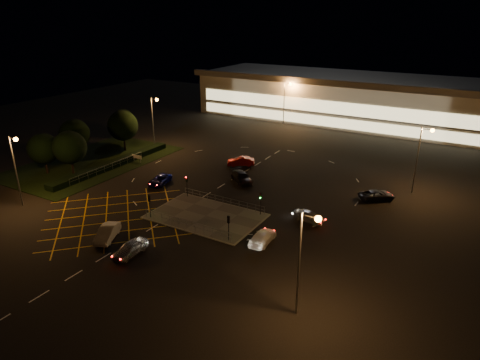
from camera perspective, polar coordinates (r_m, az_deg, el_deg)
The scene contains 28 objects.
ground at distance 59.16m, azimuth -5.06°, elevation -3.70°, with size 180.00×180.00×0.00m, color black.
pedestrian_island at distance 56.62m, azimuth -4.57°, elevation -4.82°, with size 14.00×9.00×0.12m, color #4C4944.
grass_verge at distance 81.22m, azimuth -18.97°, elevation 2.30°, with size 18.00×30.00×0.08m, color black.
hedge at distance 77.49m, azimuth -16.55°, elevation 2.05°, with size 2.00×26.00×1.00m, color black.
supermarket at distance 111.74m, azimuth 13.69°, elevation 10.67°, with size 72.00×26.50×10.50m.
streetlight_sw at distance 64.29m, azimuth -27.72°, elevation 2.20°, with size 1.78×0.56×10.03m.
streetlight_se at distance 36.45m, azimuth 8.62°, elevation -9.29°, with size 1.78×0.56×10.03m.
streetlight_nw at distance 84.48m, azimuth -11.39°, elevation 8.38°, with size 1.78×0.56×10.03m.
streetlight_ne at distance 66.46m, azimuth 23.05°, elevation 3.54°, with size 1.78×0.56×10.03m.
streetlight_far_left at distance 101.89m, azimuth 6.14°, elevation 10.86°, with size 1.78×0.56×10.03m.
streetlight_far_right at distance 95.27m, azimuth 29.33°, elevation 7.52°, with size 1.78×0.56×10.03m.
signal_sw at distance 56.29m, azimuth -12.00°, elevation -2.82°, with size 0.28×0.30×3.15m.
signal_se at distance 49.64m, azimuth -1.53°, elevation -5.75°, with size 0.28×0.30×3.15m.
signal_nw at distance 61.90m, azimuth -7.11°, elevation -0.23°, with size 0.28×0.30×3.15m.
signal_ne at distance 55.91m, azimuth 2.77°, elevation -2.52°, with size 0.28×0.30×3.15m.
tree_a at distance 76.91m, azimuth -24.76°, elevation 3.81°, with size 5.04×5.04×6.86m.
tree_b at distance 82.94m, azimuth -21.19°, elevation 5.73°, with size 5.40×5.40×7.35m.
tree_c at distance 85.03m, azimuth -15.35°, elevation 7.00°, with size 5.76×5.76×7.84m.
tree_d at distance 93.50m, azimuth -15.34°, elevation 7.68°, with size 4.68×4.68×6.37m.
tree_e at distance 74.81m, azimuth -21.77°, elevation 4.05°, with size 5.40×5.40×7.35m.
car_near_silver at distance 49.29m, azimuth -14.44°, elevation -8.82°, with size 1.82×4.52×1.54m, color silver.
car_queue_white at distance 53.19m, azimuth -17.27°, elevation -6.75°, with size 1.68×4.81×1.58m, color #BCBCBC.
car_left_blue at distance 67.88m, azimuth -10.63°, elevation 0.01°, with size 2.24×4.85×1.35m, color #0D1050.
car_far_dkgrey at distance 67.50m, azimuth 0.21°, elevation 0.37°, with size 2.19×5.38×1.56m, color black.
car_right_silver at distance 55.66m, azimuth 9.16°, elevation -4.77°, with size 1.71×4.24×1.45m, color #A7A9AE.
car_circ_red at distance 74.83m, azimuth 0.11°, elevation 2.51°, with size 1.64×4.71×1.55m, color maroon.
car_east_grey at distance 64.13m, azimuth 17.78°, elevation -1.95°, with size 2.36×5.11×1.42m, color black.
car_approach_white at distance 50.18m, azimuth 3.01°, elevation -7.61°, with size 1.99×4.89×1.42m, color silver.
Camera 1 is at (31.38, -43.46, 25.04)m, focal length 32.00 mm.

